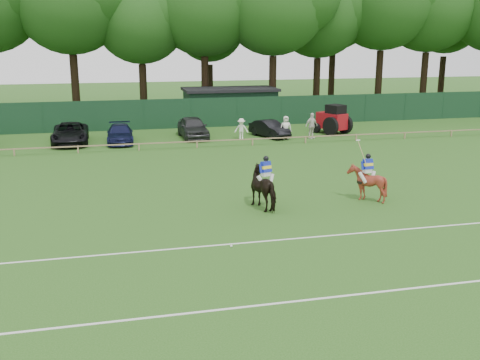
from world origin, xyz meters
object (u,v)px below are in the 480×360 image
object	(u,v)px
polo_ball	(231,246)
horse_dark	(266,188)
tractor	(333,120)
spectator_left	(241,129)
sedan_navy	(120,134)
hatch_grey	(193,127)
suv_black	(70,133)
spectator_mid	(311,126)
horse_chestnut	(367,183)
spectator_right	(286,127)
utility_shed	(230,105)
estate_black	(270,129)

from	to	relation	value
polo_ball	horse_dark	bearing A→B (deg)	60.00
horse_dark	tractor	distance (m)	21.17
spectator_left	sedan_navy	bearing A→B (deg)	-171.69
polo_ball	hatch_grey	bearing A→B (deg)	84.61
suv_black	spectator_mid	xyz separation A→B (m)	(17.71, -2.03, 0.23)
horse_chestnut	spectator_mid	world-z (taller)	spectator_mid
polo_ball	sedan_navy	bearing A→B (deg)	98.34
sedan_navy	spectator_right	world-z (taller)	spectator_right
spectator_left	utility_shed	xyz separation A→B (m)	(1.21, 9.48, 0.74)
suv_black	tractor	xyz separation A→B (m)	(20.18, -0.32, 0.35)
suv_black	hatch_grey	distance (m)	9.02
polo_ball	tractor	xyz separation A→B (m)	(13.37, 22.66, 1.06)
suv_black	spectator_mid	size ratio (longest dim) A/B	2.76
horse_dark	spectator_left	xyz separation A→B (m)	(3.08, 17.37, -0.14)
spectator_mid	spectator_right	distance (m)	1.97
spectator_right	tractor	size ratio (longest dim) A/B	0.53
spectator_mid	tractor	world-z (taller)	tractor
spectator_mid	spectator_right	size ratio (longest dim) A/B	1.12
sedan_navy	spectator_right	xyz separation A→B (m)	(12.26, -1.20, 0.21)
sedan_navy	hatch_grey	size ratio (longest dim) A/B	0.96
spectator_right	utility_shed	xyz separation A→B (m)	(-2.12, 10.04, 0.67)
horse_dark	estate_black	bearing A→B (deg)	-124.46
horse_dark	spectator_mid	xyz separation A→B (m)	(8.34, 16.50, 0.04)
suv_black	spectator_right	xyz separation A→B (m)	(15.77, -1.71, 0.12)
polo_ball	utility_shed	world-z (taller)	utility_shed
horse_chestnut	spectator_right	size ratio (longest dim) A/B	0.98
utility_shed	tractor	world-z (taller)	utility_shed
horse_dark	spectator_mid	distance (m)	18.49
spectator_right	hatch_grey	bearing A→B (deg)	175.68
spectator_mid	estate_black	bearing A→B (deg)	134.52
horse_chestnut	estate_black	bearing A→B (deg)	-95.62
spectator_left	utility_shed	size ratio (longest dim) A/B	0.19
horse_chestnut	spectator_left	xyz separation A→B (m)	(-1.86, 17.33, -0.06)
horse_chestnut	horse_dark	bearing A→B (deg)	-3.58
hatch_grey	estate_black	world-z (taller)	hatch_grey
spectator_left	tractor	size ratio (longest dim) A/B	0.48
tractor	estate_black	bearing A→B (deg)	159.20
hatch_grey	utility_shed	distance (m)	9.22
horse_chestnut	hatch_grey	xyz separation A→B (m)	(-5.30, 18.89, -0.04)
hatch_grey	estate_black	size ratio (longest dim) A/B	1.22
estate_black	utility_shed	bearing A→B (deg)	77.37
horse_chestnut	spectator_left	world-z (taller)	horse_chestnut
estate_black	polo_ball	world-z (taller)	estate_black
horse_dark	suv_black	distance (m)	20.76
horse_dark	estate_black	distance (m)	18.71
hatch_grey	spectator_left	size ratio (longest dim) A/B	2.99
spectator_left	spectator_right	size ratio (longest dim) A/B	0.91
horse_chestnut	sedan_navy	xyz separation A→B (m)	(-10.79, 17.98, -0.19)
horse_chestnut	polo_ball	size ratio (longest dim) A/B	18.89
horse_chestnut	estate_black	size ratio (longest dim) A/B	0.44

